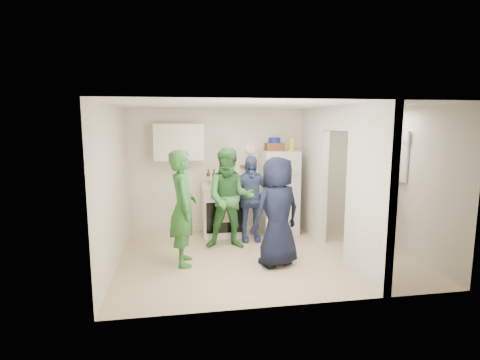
% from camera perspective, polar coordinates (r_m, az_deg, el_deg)
% --- Properties ---
extents(floor, '(4.80, 4.80, 0.00)m').
position_cam_1_polar(floor, '(6.43, 3.99, -11.54)').
color(floor, '#C5AD8B').
rests_on(floor, ground).
extents(wall_back, '(4.80, 0.00, 4.80)m').
position_cam_1_polar(wall_back, '(7.75, 1.19, 1.54)').
color(wall_back, silver).
rests_on(wall_back, floor).
extents(wall_front, '(4.80, 0.00, 4.80)m').
position_cam_1_polar(wall_front, '(4.50, 9.16, -3.96)').
color(wall_front, silver).
rests_on(wall_front, floor).
extents(wall_left, '(0.00, 3.40, 3.40)m').
position_cam_1_polar(wall_left, '(6.02, -18.69, -1.07)').
color(wall_left, silver).
rests_on(wall_left, floor).
extents(wall_right, '(0.00, 3.40, 3.40)m').
position_cam_1_polar(wall_right, '(7.06, 23.42, 0.07)').
color(wall_right, silver).
rests_on(wall_right, floor).
extents(ceiling, '(4.80, 4.80, 0.00)m').
position_cam_1_polar(ceiling, '(6.03, 4.25, 11.32)').
color(ceiling, white).
rests_on(ceiling, wall_back).
extents(partition_pier_back, '(0.12, 1.20, 2.50)m').
position_cam_1_polar(partition_pier_back, '(7.50, 11.10, 1.12)').
color(partition_pier_back, silver).
rests_on(partition_pier_back, floor).
extents(partition_pier_front, '(0.12, 1.20, 2.50)m').
position_cam_1_polar(partition_pier_front, '(5.52, 19.07, -1.96)').
color(partition_pier_front, silver).
rests_on(partition_pier_front, floor).
extents(partition_header, '(0.12, 1.00, 0.40)m').
position_cam_1_polar(partition_header, '(6.41, 14.84, 9.12)').
color(partition_header, silver).
rests_on(partition_header, partition_pier_back).
extents(stove, '(0.84, 0.70, 1.01)m').
position_cam_1_polar(stove, '(7.48, -2.56, -4.56)').
color(stove, white).
rests_on(stove, floor).
extents(upper_cabinet, '(0.95, 0.34, 0.70)m').
position_cam_1_polar(upper_cabinet, '(7.39, -9.33, 5.73)').
color(upper_cabinet, silver).
rests_on(upper_cabinet, wall_back).
extents(fridge, '(0.69, 0.67, 1.67)m').
position_cam_1_polar(fridge, '(7.60, 5.98, -1.83)').
color(fridge, silver).
rests_on(fridge, floor).
extents(wicker_basket, '(0.35, 0.25, 0.15)m').
position_cam_1_polar(wicker_basket, '(7.51, 5.25, 5.06)').
color(wicker_basket, brown).
rests_on(wicker_basket, fridge).
extents(blue_bowl, '(0.24, 0.24, 0.11)m').
position_cam_1_polar(blue_bowl, '(7.50, 5.26, 6.05)').
color(blue_bowl, navy).
rests_on(blue_bowl, wicker_basket).
extents(yellow_cup_stack_top, '(0.09, 0.09, 0.25)m').
position_cam_1_polar(yellow_cup_stack_top, '(7.45, 7.94, 5.37)').
color(yellow_cup_stack_top, yellow).
rests_on(yellow_cup_stack_top, fridge).
extents(wall_clock, '(0.22, 0.02, 0.22)m').
position_cam_1_polar(wall_clock, '(7.70, 1.59, 4.85)').
color(wall_clock, white).
rests_on(wall_clock, wall_back).
extents(spice_shelf, '(0.35, 0.08, 0.03)m').
position_cam_1_polar(spice_shelf, '(7.69, 1.26, 2.23)').
color(spice_shelf, olive).
rests_on(spice_shelf, wall_back).
extents(nook_window, '(0.03, 0.70, 0.80)m').
position_cam_1_polar(nook_window, '(7.17, 22.62, 3.47)').
color(nook_window, black).
rests_on(nook_window, wall_right).
extents(nook_window_frame, '(0.04, 0.76, 0.86)m').
position_cam_1_polar(nook_window_frame, '(7.16, 22.52, 3.47)').
color(nook_window_frame, white).
rests_on(nook_window_frame, wall_right).
extents(nook_valance, '(0.04, 0.82, 0.18)m').
position_cam_1_polar(nook_valance, '(7.13, 22.52, 6.27)').
color(nook_valance, white).
rests_on(nook_valance, wall_right).
extents(yellow_cup_stack_stove, '(0.09, 0.09, 0.25)m').
position_cam_1_polar(yellow_cup_stack_stove, '(7.13, -3.34, -0.09)').
color(yellow_cup_stack_stove, '#FFAE15').
rests_on(yellow_cup_stack_stove, stove).
extents(red_cup, '(0.09, 0.09, 0.12)m').
position_cam_1_polar(red_cup, '(7.21, -0.67, -0.50)').
color(red_cup, red).
rests_on(red_cup, stove).
extents(person_green_left, '(0.45, 0.67, 1.82)m').
position_cam_1_polar(person_green_left, '(5.92, -8.66, -4.24)').
color(person_green_left, '#34742E').
rests_on(person_green_left, floor).
extents(person_green_center, '(0.95, 0.79, 1.80)m').
position_cam_1_polar(person_green_center, '(6.62, -1.53, -2.84)').
color(person_green_center, '#337639').
rests_on(person_green_center, floor).
extents(person_denim, '(0.95, 0.40, 1.63)m').
position_cam_1_polar(person_denim, '(7.03, 1.52, -2.84)').
color(person_denim, '#3A497E').
rests_on(person_denim, floor).
extents(person_navy, '(0.98, 0.82, 1.72)m').
position_cam_1_polar(person_navy, '(5.85, 5.70, -4.85)').
color(person_navy, black).
rests_on(person_navy, floor).
extents(person_nook, '(0.68, 1.13, 1.71)m').
position_cam_1_polar(person_nook, '(7.10, 18.51, -2.87)').
color(person_nook, black).
rests_on(person_nook, floor).
extents(bottle_a, '(0.08, 0.08, 0.30)m').
position_cam_1_polar(bottle_a, '(7.45, -4.85, 0.49)').
color(bottle_a, brown).
rests_on(bottle_a, stove).
extents(bottle_b, '(0.07, 0.07, 0.33)m').
position_cam_1_polar(bottle_b, '(7.25, -3.97, 0.37)').
color(bottle_b, '#184825').
rests_on(bottle_b, stove).
extents(bottle_c, '(0.07, 0.07, 0.28)m').
position_cam_1_polar(bottle_c, '(7.51, -3.20, 0.46)').
color(bottle_c, '#99A2A6').
rests_on(bottle_c, stove).
extents(bottle_d, '(0.08, 0.08, 0.32)m').
position_cam_1_polar(bottle_d, '(7.31, -2.38, 0.41)').
color(bottle_d, '#632811').
rests_on(bottle_d, stove).
extents(bottle_e, '(0.07, 0.07, 0.29)m').
position_cam_1_polar(bottle_e, '(7.54, -1.98, 0.57)').
color(bottle_e, '#A7AEB9').
rests_on(bottle_e, stove).
extents(bottle_f, '(0.06, 0.06, 0.32)m').
position_cam_1_polar(bottle_f, '(7.39, -1.09, 0.51)').
color(bottle_f, '#153C26').
rests_on(bottle_f, stove).
extents(bottle_g, '(0.06, 0.06, 0.25)m').
position_cam_1_polar(bottle_g, '(7.55, -0.77, 0.42)').
color(bottle_g, olive).
rests_on(bottle_g, stove).
extents(bottle_h, '(0.06, 0.06, 0.26)m').
position_cam_1_polar(bottle_h, '(7.20, -4.94, 0.03)').
color(bottle_h, silver).
rests_on(bottle_h, stove).
extents(bottle_i, '(0.06, 0.06, 0.32)m').
position_cam_1_polar(bottle_i, '(7.46, -2.40, 0.61)').
color(bottle_i, '#48240C').
rests_on(bottle_i, stove).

